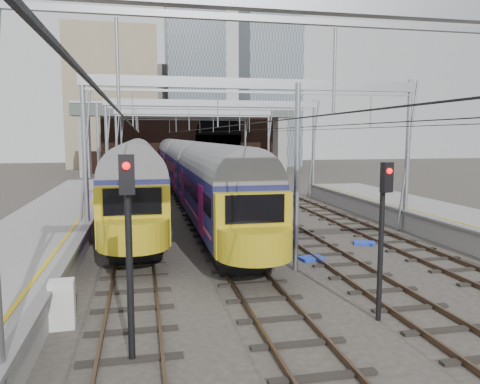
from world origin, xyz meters
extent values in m
plane|color=#38332D|center=(0.00, 0.00, 0.00)|extent=(160.00, 160.00, 0.00)
cube|color=gray|center=(-10.20, 2.50, 0.55)|extent=(4.20, 55.00, 1.10)
cube|color=slate|center=(-8.15, 2.50, 1.05)|extent=(0.35, 55.00, 0.12)
cube|color=gold|center=(-8.65, 2.50, 1.11)|extent=(0.12, 55.00, 0.01)
cube|color=#4C3828|center=(-6.72, 15.00, 0.09)|extent=(0.08, 80.00, 0.16)
cube|color=#4C3828|center=(-5.28, 15.00, 0.09)|extent=(0.08, 80.00, 0.16)
cube|color=black|center=(-6.00, 15.00, 0.01)|extent=(2.40, 80.00, 0.14)
cube|color=#4C3828|center=(-2.72, 15.00, 0.09)|extent=(0.08, 80.00, 0.16)
cube|color=#4C3828|center=(-1.28, 15.00, 0.09)|extent=(0.08, 80.00, 0.16)
cube|color=black|center=(-2.00, 15.00, 0.01)|extent=(2.40, 80.00, 0.14)
cube|color=#4C3828|center=(1.28, 15.00, 0.09)|extent=(0.08, 80.00, 0.16)
cube|color=#4C3828|center=(2.72, 15.00, 0.09)|extent=(0.08, 80.00, 0.16)
cube|color=black|center=(2.00, 15.00, 0.01)|extent=(2.40, 80.00, 0.14)
cube|color=#4C3828|center=(5.28, 15.00, 0.09)|extent=(0.08, 80.00, 0.16)
cube|color=#4C3828|center=(6.72, 15.00, 0.09)|extent=(0.08, 80.00, 0.16)
cube|color=black|center=(6.00, 15.00, 0.01)|extent=(2.40, 80.00, 0.14)
cube|color=gray|center=(0.00, -6.00, 7.60)|extent=(16.80, 0.28, 0.50)
cylinder|color=gray|center=(-8.20, 8.00, 4.00)|extent=(0.24, 0.24, 8.00)
cylinder|color=gray|center=(8.20, 8.00, 4.00)|extent=(0.24, 0.24, 8.00)
cube|color=gray|center=(0.00, 8.00, 7.60)|extent=(16.80, 0.28, 0.50)
cylinder|color=gray|center=(-8.20, 22.00, 4.00)|extent=(0.24, 0.24, 8.00)
cylinder|color=gray|center=(8.20, 22.00, 4.00)|extent=(0.24, 0.24, 8.00)
cube|color=gray|center=(0.00, 22.00, 7.60)|extent=(16.80, 0.28, 0.50)
cylinder|color=gray|center=(-8.20, 36.00, 4.00)|extent=(0.24, 0.24, 8.00)
cylinder|color=gray|center=(8.20, 36.00, 4.00)|extent=(0.24, 0.24, 8.00)
cube|color=gray|center=(0.00, 36.00, 7.60)|extent=(16.80, 0.28, 0.50)
cylinder|color=gray|center=(-8.20, 48.00, 4.00)|extent=(0.24, 0.24, 8.00)
cylinder|color=gray|center=(8.20, 48.00, 4.00)|extent=(0.24, 0.24, 8.00)
cube|color=gray|center=(0.00, 48.00, 7.60)|extent=(16.80, 0.28, 0.50)
cube|color=black|center=(-6.00, 15.00, 5.50)|extent=(0.03, 80.00, 0.03)
cube|color=black|center=(-2.00, 15.00, 5.50)|extent=(0.03, 80.00, 0.03)
cube|color=black|center=(2.00, 15.00, 5.50)|extent=(0.03, 80.00, 0.03)
cube|color=black|center=(6.00, 15.00, 5.50)|extent=(0.03, 80.00, 0.03)
cube|color=black|center=(2.00, 52.00, 4.50)|extent=(26.00, 2.00, 9.00)
cube|color=black|center=(5.00, 50.98, 2.60)|extent=(6.50, 0.10, 5.20)
cylinder|color=black|center=(5.00, 50.98, 5.20)|extent=(6.50, 0.10, 6.50)
cube|color=black|center=(-10.00, 51.00, 1.50)|extent=(6.00, 1.50, 3.00)
cube|color=gray|center=(-12.50, 46.00, 4.10)|extent=(1.20, 2.50, 8.20)
cube|color=gray|center=(12.50, 46.00, 4.10)|extent=(1.20, 2.50, 8.20)
cube|color=#525C55|center=(0.00, 46.00, 8.20)|extent=(28.00, 3.00, 1.40)
cube|color=gray|center=(0.00, 46.00, 9.10)|extent=(28.00, 3.00, 0.30)
cube|color=tan|center=(-10.00, 66.00, 11.00)|extent=(14.00, 12.00, 22.00)
cube|color=#4C5660|center=(4.00, 72.00, 16.00)|extent=(10.00, 10.00, 32.00)
cube|color=gray|center=(-2.00, 80.00, 9.00)|extent=(18.00, 14.00, 18.00)
cube|color=black|center=(-2.00, 31.98, 0.35)|extent=(2.11, 62.64, 0.70)
cube|color=#121A41|center=(-2.00, 31.98, 2.20)|extent=(2.69, 62.64, 2.40)
cylinder|color=slate|center=(-2.00, 31.98, 3.40)|extent=(2.63, 62.14, 2.63)
cube|color=black|center=(-2.00, 31.98, 2.58)|extent=(2.71, 61.44, 0.72)
cube|color=#C63D53|center=(-2.00, 31.98, 1.53)|extent=(2.71, 61.64, 0.12)
cube|color=#B49D17|center=(-2.00, 0.51, 2.10)|extent=(2.63, 0.60, 2.20)
cube|color=black|center=(-2.00, 0.34, 2.68)|extent=(2.02, 0.08, 0.96)
cube|color=black|center=(-6.00, 18.95, 0.35)|extent=(2.17, 32.02, 0.70)
cube|color=#121A41|center=(-6.00, 18.95, 2.24)|extent=(2.77, 32.02, 2.47)
cylinder|color=slate|center=(-6.00, 18.95, 3.47)|extent=(2.71, 31.52, 2.71)
cube|color=black|center=(-6.00, 18.95, 2.63)|extent=(2.79, 30.82, 0.74)
cube|color=#C63D53|center=(-6.00, 18.95, 1.54)|extent=(2.79, 31.02, 0.12)
cube|color=#B49D17|center=(-6.00, 2.79, 2.14)|extent=(2.71, 0.60, 2.27)
cube|color=black|center=(-6.00, 2.62, 2.73)|extent=(2.08, 0.08, 0.99)
cylinder|color=black|center=(-5.96, -4.19, 2.28)|extent=(0.15, 0.15, 4.55)
cube|color=black|center=(-5.96, -4.37, 4.27)|extent=(0.34, 0.20, 0.85)
sphere|color=red|center=(-5.96, -4.49, 4.46)|extent=(0.17, 0.17, 0.17)
cylinder|color=black|center=(0.69, -3.13, 2.13)|extent=(0.14, 0.14, 4.26)
cube|color=black|center=(0.69, -3.31, 4.00)|extent=(0.35, 0.26, 0.80)
sphere|color=red|center=(0.69, -3.43, 4.17)|extent=(0.16, 0.16, 0.16)
cube|color=silver|center=(-7.80, -1.86, 0.64)|extent=(0.67, 0.57, 1.29)
cube|color=#1A38C4|center=(1.12, 3.30, 0.06)|extent=(1.07, 0.83, 0.11)
cube|color=#1A38C4|center=(-0.78, 11.90, 0.04)|extent=(0.84, 0.68, 0.09)
cube|color=#1A38C4|center=(4.54, 5.39, 0.06)|extent=(1.15, 0.98, 0.11)
camera|label=1|loc=(-5.62, -14.54, 5.09)|focal=35.00mm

